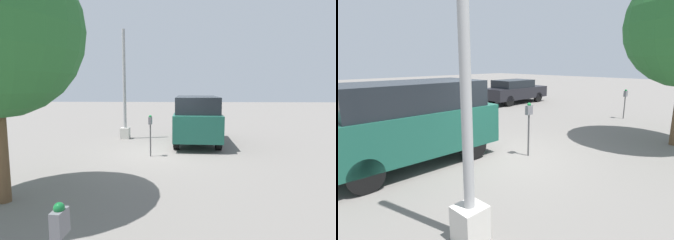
% 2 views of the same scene
% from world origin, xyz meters
% --- Properties ---
extents(ground_plane, '(80.00, 80.00, 0.00)m').
position_xyz_m(ground_plane, '(0.00, 0.00, 0.00)').
color(ground_plane, slate).
extents(parking_meter_near, '(0.21, 0.13, 1.54)m').
position_xyz_m(parking_meter_near, '(-0.57, 0.50, 1.13)').
color(parking_meter_near, '#4C4C4C').
rests_on(parking_meter_near, ground).
extents(parking_meter_far, '(0.21, 0.13, 1.39)m').
position_xyz_m(parking_meter_far, '(-7.63, 0.62, 1.02)').
color(parking_meter_far, '#4C4C4C').
rests_on(parking_meter_far, ground).
extents(lamp_post, '(0.44, 0.44, 5.35)m').
position_xyz_m(lamp_post, '(2.88, 2.15, 1.68)').
color(lamp_post, beige).
rests_on(lamp_post, ground).
extents(parked_van, '(4.52, 2.13, 2.15)m').
position_xyz_m(parked_van, '(1.98, -1.36, 1.17)').
color(parked_van, '#195142').
rests_on(parked_van, ground).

